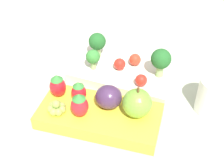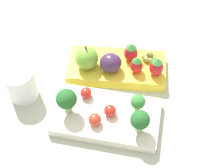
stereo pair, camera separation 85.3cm
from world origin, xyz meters
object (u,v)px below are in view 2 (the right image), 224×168
at_px(broccoli_floret_1, 140,120).
at_px(cherry_tomato_1, 108,111).
at_px(broccoli_floret_2, 67,100).
at_px(cherry_tomato_2, 95,120).
at_px(broccoli_floret_0, 138,102).
at_px(apple, 87,58).
at_px(grape_cluster, 149,57).
at_px(strawberry_1, 137,65).
at_px(cherry_tomato_0, 86,93).
at_px(drinking_cup, 21,85).
at_px(plum, 111,63).
at_px(bento_box_savoury, 107,117).
at_px(bento_box_fruit, 117,68).
at_px(strawberry_2, 156,67).
at_px(strawberry_0, 131,52).

relative_size(broccoli_floret_1, cherry_tomato_1, 2.30).
height_order(broccoli_floret_2, cherry_tomato_2, broccoli_floret_2).
height_order(broccoli_floret_0, apple, apple).
relative_size(broccoli_floret_2, grape_cluster, 1.82).
xyz_separation_m(cherry_tomato_1, strawberry_1, (-0.05, -0.11, 0.01)).
xyz_separation_m(cherry_tomato_0, drinking_cup, (0.14, -0.01, 0.00)).
relative_size(strawberry_1, drinking_cup, 0.59).
bearing_deg(plum, broccoli_floret_0, 120.60).
xyz_separation_m(bento_box_savoury, bento_box_fruit, (-0.01, -0.13, 0.00)).
bearing_deg(broccoli_floret_2, bento_box_savoury, 179.24).
xyz_separation_m(bento_box_fruit, cherry_tomato_1, (0.01, 0.13, 0.02)).
bearing_deg(strawberry_2, cherry_tomato_0, 25.92).
distance_m(broccoli_floret_2, drinking_cup, 0.12).
xyz_separation_m(bento_box_savoury, strawberry_1, (-0.06, -0.11, 0.03)).
distance_m(bento_box_fruit, cherry_tomato_0, 0.11).
bearing_deg(broccoli_floret_0, drinking_cup, -9.01).
bearing_deg(strawberry_0, drinking_cup, 23.39).
bearing_deg(plum, cherry_tomato_0, 59.06).
xyz_separation_m(strawberry_2, drinking_cup, (0.28, 0.06, -0.01)).
height_order(broccoli_floret_1, drinking_cup, broccoli_floret_1).
height_order(broccoli_floret_2, apple, apple).
distance_m(cherry_tomato_0, cherry_tomato_2, 0.07).
xyz_separation_m(bento_box_fruit, drinking_cup, (0.19, 0.08, 0.02)).
relative_size(cherry_tomato_0, cherry_tomato_1, 0.97).
relative_size(strawberry_0, plum, 1.00).
relative_size(broccoli_floret_2, cherry_tomato_1, 2.52).
xyz_separation_m(bento_box_fruit, strawberry_0, (-0.03, -0.02, 0.04)).
bearing_deg(apple, drinking_cup, 28.70).
bearing_deg(cherry_tomato_0, strawberry_2, -154.08).
xyz_separation_m(broccoli_floret_1, strawberry_0, (0.02, -0.18, -0.01)).
relative_size(strawberry_2, plum, 0.98).
bearing_deg(apple, grape_cluster, -167.83).
height_order(bento_box_savoury, cherry_tomato_0, cherry_tomato_0).
bearing_deg(grape_cluster, cherry_tomato_2, 59.01).
relative_size(broccoli_floret_0, drinking_cup, 0.62).
relative_size(bento_box_fruit, broccoli_floret_1, 3.90).
relative_size(cherry_tomato_2, plum, 0.52).
xyz_separation_m(strawberry_1, drinking_cup, (0.24, 0.06, -0.01)).
xyz_separation_m(apple, strawberry_1, (-0.11, 0.01, -0.01)).
distance_m(bento_box_savoury, strawberry_0, 0.16).
bearing_deg(cherry_tomato_1, grape_cluster, -117.97).
distance_m(cherry_tomato_0, cherry_tomato_1, 0.06).
bearing_deg(strawberry_0, plum, 37.90).
bearing_deg(cherry_tomato_2, grape_cluster, -120.99).
distance_m(cherry_tomato_1, strawberry_0, 0.15).
xyz_separation_m(broccoli_floret_2, cherry_tomato_0, (-0.03, -0.04, -0.03)).
xyz_separation_m(broccoli_floret_2, drinking_cup, (0.11, -0.05, -0.03)).
bearing_deg(cherry_tomato_1, strawberry_2, -130.66).
bearing_deg(drinking_cup, broccoli_floret_2, 155.00).
bearing_deg(broccoli_floret_1, bento_box_savoury, -27.07).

